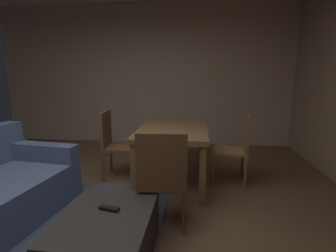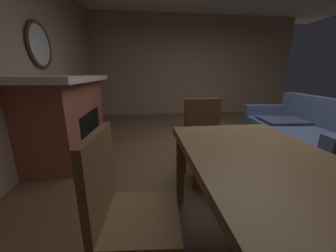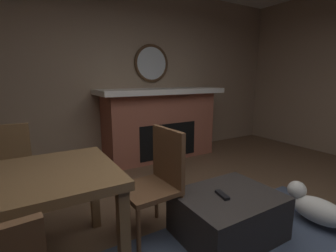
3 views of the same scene
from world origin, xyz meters
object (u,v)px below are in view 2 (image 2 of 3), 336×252
(dining_chair_west, at_px, (205,135))
(ottoman_coffee_table, at_px, (217,145))
(dining_table, at_px, (268,173))
(fireplace, at_px, (71,114))
(dining_chair_south, at_px, (122,204))
(small_dog, at_px, (216,130))
(round_wall_mirror, at_px, (40,45))
(tv_remote, at_px, (219,133))
(couch, at_px, (306,136))

(dining_chair_west, bearing_deg, ottoman_coffee_table, 143.91)
(dining_table, bearing_deg, dining_chair_west, -179.74)
(fireplace, distance_m, dining_chair_south, 2.40)
(dining_chair_south, distance_m, small_dog, 2.86)
(round_wall_mirror, bearing_deg, tv_remote, 75.92)
(round_wall_mirror, relative_size, ottoman_coffee_table, 0.77)
(round_wall_mirror, distance_m, dining_chair_west, 2.59)
(fireplace, bearing_deg, dining_chair_west, 60.53)
(round_wall_mirror, height_order, small_dog, round_wall_mirror)
(round_wall_mirror, xyz_separation_m, couch, (0.62, 3.85, -1.29))
(round_wall_mirror, bearing_deg, dining_chair_south, 30.91)
(round_wall_mirror, bearing_deg, fireplace, 90.00)
(fireplace, height_order, dining_chair_south, fireplace)
(tv_remote, bearing_deg, ottoman_coffee_table, -169.27)
(dining_chair_west, distance_m, small_dog, 1.48)
(couch, bearing_deg, dining_chair_south, -58.63)
(dining_table, xyz_separation_m, small_dog, (-2.43, 0.65, -0.47))
(dining_table, distance_m, dining_chair_west, 1.15)
(fireplace, xyz_separation_m, couch, (0.62, 3.56, -0.29))
(ottoman_coffee_table, bearing_deg, dining_chair_west, -36.09)
(round_wall_mirror, xyz_separation_m, dining_chair_west, (1.04, 2.12, -1.07))
(tv_remote, bearing_deg, fireplace, -93.66)
(ottoman_coffee_table, xyz_separation_m, small_dog, (-0.80, 0.30, -0.01))
(round_wall_mirror, xyz_separation_m, tv_remote, (0.62, 2.48, -1.19))
(couch, distance_m, tv_remote, 1.37)
(couch, height_order, tv_remote, couch)
(round_wall_mirror, xyz_separation_m, ottoman_coffee_table, (0.55, 2.48, -1.40))
(couch, distance_m, dining_chair_west, 1.79)
(dining_chair_south, relative_size, dining_chair_west, 1.00)
(round_wall_mirror, height_order, ottoman_coffee_table, round_wall_mirror)
(dining_table, bearing_deg, round_wall_mirror, -135.67)
(couch, distance_m, dining_chair_south, 2.99)
(dining_chair_south, distance_m, dining_chair_west, 1.40)
(ottoman_coffee_table, xyz_separation_m, dining_table, (1.63, -0.35, 0.46))
(ottoman_coffee_table, bearing_deg, couch, 87.16)
(fireplace, xyz_separation_m, dining_chair_south, (2.17, 1.01, -0.07))
(tv_remote, relative_size, dining_chair_west, 0.17)
(dining_chair_west, bearing_deg, dining_chair_south, -36.00)
(couch, distance_m, small_dog, 1.38)
(tv_remote, height_order, dining_chair_south, dining_chair_south)
(tv_remote, relative_size, dining_chair_south, 0.17)
(round_wall_mirror, distance_m, small_dog, 3.13)
(fireplace, distance_m, tv_remote, 2.29)
(dining_chair_west, bearing_deg, round_wall_mirror, -116.06)
(couch, relative_size, ottoman_coffee_table, 2.65)
(fireplace, xyz_separation_m, dining_table, (2.18, 1.84, 0.06))
(tv_remote, xyz_separation_m, dining_chair_west, (0.42, -0.35, 0.12))
(round_wall_mirror, distance_m, tv_remote, 2.82)
(round_wall_mirror, relative_size, couch, 0.29)
(dining_table, bearing_deg, small_dog, 164.98)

